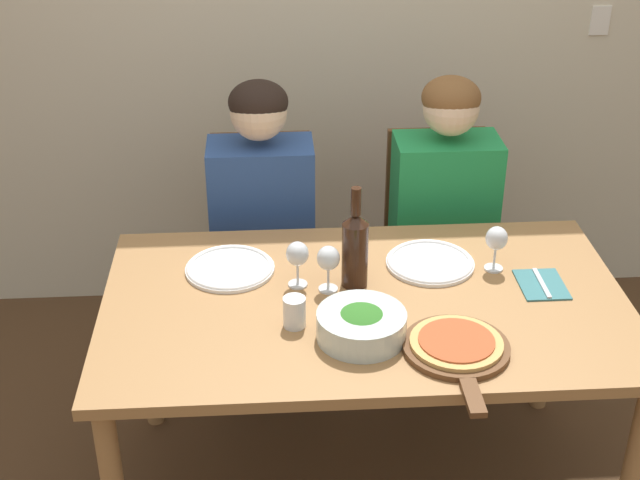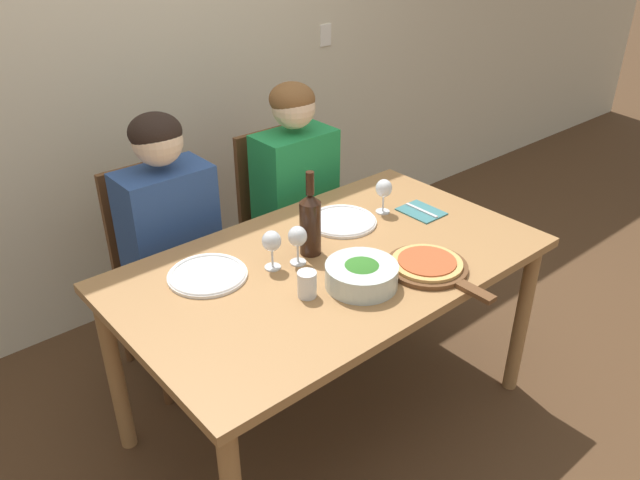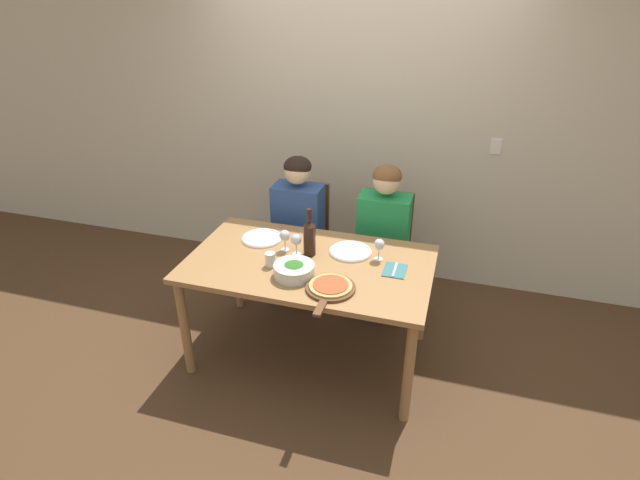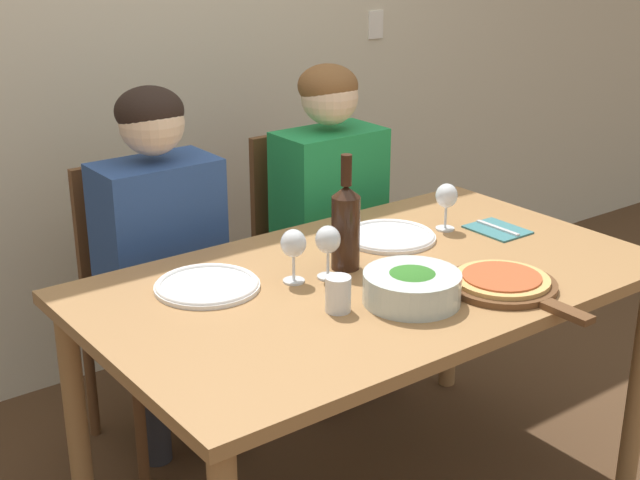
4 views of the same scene
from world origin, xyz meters
The scene contains 17 objects.
ground_plane centered at (0.00, 0.00, 0.00)m, with size 40.00×40.00×0.00m, color #4C331E.
back_wall centered at (0.00, 1.33, 1.35)m, with size 10.00×0.06×2.70m.
dining_table centered at (0.00, 0.00, 0.69)m, with size 1.59×0.93×0.77m.
chair_left centered at (-0.31, 0.78, 0.51)m, with size 0.42×0.42×0.96m.
chair_right centered at (0.37, 0.78, 0.51)m, with size 0.42×0.42×0.96m.
person_woman centered at (-0.31, 0.66, 0.74)m, with size 0.47×0.51×1.23m.
person_man centered at (0.37, 0.66, 0.74)m, with size 0.47×0.51×1.23m.
wine_bottle centered at (-0.03, 0.09, 0.90)m, with size 0.08×0.08×0.33m.
broccoli_bowl centered at (-0.03, -0.19, 0.81)m, with size 0.25×0.25×0.09m.
dinner_plate_left centered at (-0.41, 0.20, 0.78)m, with size 0.28×0.28×0.02m.
dinner_plate_right centered at (0.23, 0.19, 0.78)m, with size 0.28×0.28×0.02m.
pizza_on_board centered at (0.22, -0.28, 0.79)m, with size 0.30×0.44×0.04m.
wine_glass_left centered at (-0.20, 0.10, 0.88)m, with size 0.07×0.07×0.15m.
wine_glass_right centered at (0.43, 0.15, 0.88)m, with size 0.07×0.07×0.15m.
wine_glass_centre centered at (-0.11, 0.06, 0.88)m, with size 0.07×0.07×0.15m.
water_tumbler centered at (-0.22, -0.12, 0.82)m, with size 0.07×0.07×0.09m.
fork_on_napkin centered at (0.55, 0.05, 0.78)m, with size 0.14×0.18×0.01m.
Camera 3 is at (0.87, -2.66, 2.42)m, focal length 28.00 mm.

